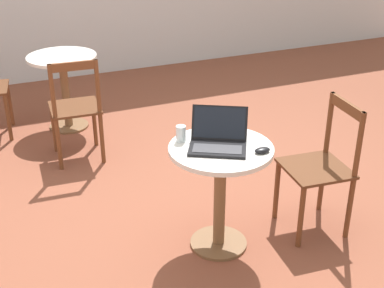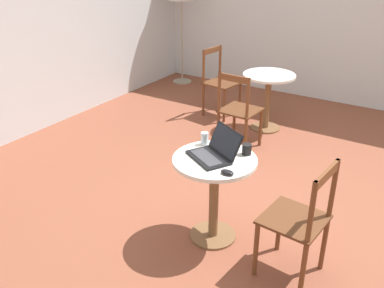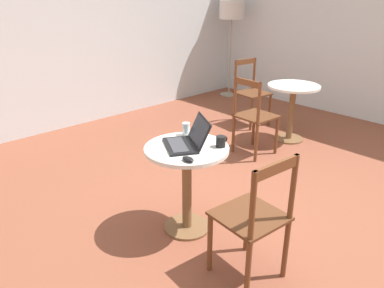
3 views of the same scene
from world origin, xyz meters
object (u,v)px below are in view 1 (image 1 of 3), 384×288
object	(u,v)px
chair_near_front	(321,168)
mug	(232,124)
chair_mid_left	(76,110)
cafe_table_near	(220,174)
mouse	(262,150)
laptop	(218,140)
cafe_table_mid	(64,75)
drinking_glass	(181,134)

from	to	relation	value
chair_near_front	mug	xyz separation A→B (m)	(0.26, 0.55, 0.31)
chair_mid_left	cafe_table_near	bearing A→B (deg)	-159.78
chair_mid_left	mug	size ratio (longest dim) A/B	8.38
mouse	cafe_table_near	bearing A→B (deg)	49.85
chair_near_front	chair_mid_left	distance (m)	2.11
mug	chair_near_front	bearing A→B (deg)	-115.77
mug	cafe_table_near	bearing A→B (deg)	138.74
cafe_table_near	laptop	world-z (taller)	laptop
chair_near_front	laptop	size ratio (longest dim) A/B	2.04
chair_near_front	laptop	distance (m)	0.80
cafe_table_mid	drinking_glass	bearing A→B (deg)	-170.82
laptop	drinking_glass	world-z (taller)	laptop
chair_mid_left	drinking_glass	world-z (taller)	chair_mid_left
chair_near_front	chair_mid_left	xyz separation A→B (m)	(1.66, 1.30, 0.00)
chair_mid_left	laptop	distance (m)	1.71
mouse	laptop	bearing A→B (deg)	50.07
drinking_glass	cafe_table_mid	bearing A→B (deg)	9.18
chair_near_front	drinking_glass	size ratio (longest dim) A/B	8.99
laptop	cafe_table_mid	bearing A→B (deg)	12.86
laptop	mouse	bearing A→B (deg)	-129.93
cafe_table_mid	mug	world-z (taller)	mug
laptop	mouse	world-z (taller)	laptop
mug	drinking_glass	bearing A→B (deg)	93.54
drinking_glass	laptop	bearing A→B (deg)	-132.06
cafe_table_near	mouse	world-z (taller)	mouse
chair_mid_left	drinking_glass	bearing A→B (deg)	-164.57
cafe_table_near	drinking_glass	xyz separation A→B (m)	(0.17, 0.19, 0.24)
mouse	cafe_table_mid	bearing A→B (deg)	16.53
laptop	chair_near_front	bearing A→B (deg)	-96.16
cafe_table_near	chair_mid_left	size ratio (longest dim) A/B	0.79
cafe_table_near	chair_near_front	size ratio (longest dim) A/B	0.79
cafe_table_near	mouse	distance (m)	0.33
mouse	mug	size ratio (longest dim) A/B	0.91
chair_mid_left	mug	distance (m)	1.61
cafe_table_near	cafe_table_mid	bearing A→B (deg)	13.15
cafe_table_near	laptop	size ratio (longest dim) A/B	1.61
cafe_table_mid	chair_mid_left	xyz separation A→B (m)	(-0.72, 0.04, -0.07)
mouse	drinking_glass	world-z (taller)	drinking_glass
drinking_glass	chair_mid_left	bearing A→B (deg)	15.43
laptop	chair_mid_left	bearing A→B (deg)	19.87
chair_near_front	mouse	world-z (taller)	chair_near_front
cafe_table_mid	laptop	size ratio (longest dim) A/B	1.61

